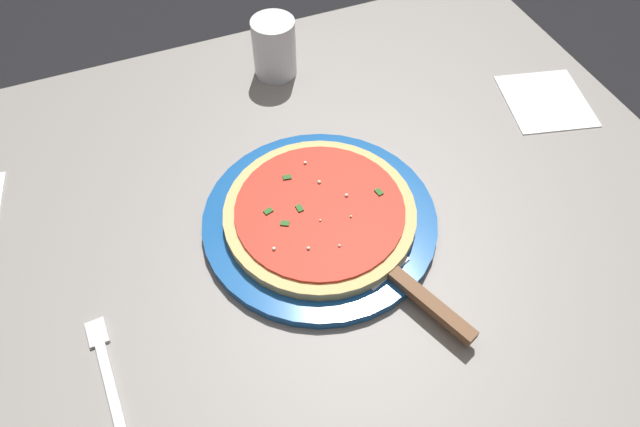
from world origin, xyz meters
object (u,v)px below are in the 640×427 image
Objects in this scene: pizza_server at (407,285)px; napkin_folded_right at (546,101)px; serving_plate at (320,219)px; cup_tall_drink at (274,48)px; fork at (108,377)px; pizza at (320,211)px.

pizza_server is 0.46m from napkin_folded_right.
cup_tall_drink is (0.05, 0.34, 0.04)m from serving_plate.
serving_plate is 2.26× the size of napkin_folded_right.
fork is (-0.32, -0.12, -0.01)m from serving_plate.
serving_plate is 0.35m from cup_tall_drink.
pizza_server is 2.14× the size of cup_tall_drink.
pizza reaches higher than napkin_folded_right.
napkin_folded_right is at bearing 11.60° from serving_plate.
pizza reaches higher than fork.
serving_plate is 0.46m from napkin_folded_right.
napkin_folded_right is (0.45, 0.09, -0.02)m from pizza.
serving_plate reaches higher than fork.
pizza_server is 0.49m from cup_tall_drink.
pizza_server is (0.06, -0.15, 0.01)m from serving_plate.
cup_tall_drink is 0.59m from fork.
pizza is 0.16m from pizza_server.
napkin_folded_right is at bearing 15.37° from fork.
pizza is (-0.00, 0.00, 0.02)m from serving_plate.
pizza is 1.21× the size of pizza_server.
pizza_server is 0.38m from fork.
serving_plate is 0.34m from fork.
pizza_server is 1.51× the size of napkin_folded_right.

